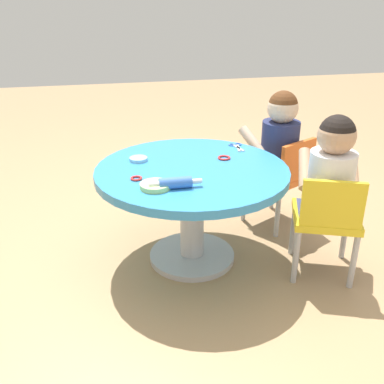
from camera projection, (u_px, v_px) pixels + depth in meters
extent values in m
plane|color=tan|center=(192.00, 258.00, 2.32)|extent=(10.00, 10.00, 0.00)
cylinder|color=silver|center=(192.00, 255.00, 2.31)|extent=(0.44, 0.44, 0.03)
cylinder|color=silver|center=(192.00, 219.00, 2.22)|extent=(0.12, 0.12, 0.47)
cylinder|color=#338CD1|center=(192.00, 172.00, 2.12)|extent=(0.93, 0.93, 0.04)
cylinder|color=#B7B7BC|center=(345.00, 234.00, 2.27)|extent=(0.03, 0.03, 0.28)
cylinder|color=#B7B7BC|center=(293.00, 230.00, 2.31)|extent=(0.03, 0.03, 0.28)
cylinder|color=#B7B7BC|center=(353.00, 262.00, 2.03)|extent=(0.03, 0.03, 0.28)
cylinder|color=#B7B7BC|center=(296.00, 257.00, 2.07)|extent=(0.03, 0.03, 0.28)
cube|color=yellow|center=(325.00, 216.00, 2.10)|extent=(0.39, 0.39, 0.04)
cube|color=yellow|center=(333.00, 204.00, 1.93)|extent=(0.12, 0.26, 0.22)
cube|color=#3F4772|center=(325.00, 216.00, 2.10)|extent=(0.36, 0.34, 0.04)
cylinder|color=white|center=(330.00, 183.00, 2.03)|extent=(0.21, 0.21, 0.30)
sphere|color=tan|center=(337.00, 136.00, 1.94)|extent=(0.17, 0.17, 0.17)
sphere|color=black|center=(337.00, 133.00, 1.93)|extent=(0.16, 0.16, 0.16)
cylinder|color=tan|center=(352.00, 172.00, 2.10)|extent=(0.22, 0.13, 0.17)
cylinder|color=tan|center=(305.00, 169.00, 2.13)|extent=(0.22, 0.13, 0.17)
cylinder|color=#B7B7BC|center=(273.00, 188.00, 2.80)|extent=(0.03, 0.03, 0.28)
cylinder|color=#B7B7BC|center=(244.00, 199.00, 2.65)|extent=(0.03, 0.03, 0.28)
cylinder|color=#B7B7BC|center=(306.00, 201.00, 2.62)|extent=(0.03, 0.03, 0.28)
cylinder|color=#B7B7BC|center=(278.00, 214.00, 2.47)|extent=(0.03, 0.03, 0.28)
cube|color=orange|center=(277.00, 176.00, 2.57)|extent=(0.40, 0.40, 0.04)
cube|color=orange|center=(298.00, 161.00, 2.42)|extent=(0.15, 0.25, 0.22)
cube|color=#3F4772|center=(277.00, 175.00, 2.57)|extent=(0.37, 0.36, 0.04)
cylinder|color=navy|center=(279.00, 147.00, 2.50)|extent=(0.21, 0.21, 0.30)
sphere|color=beige|center=(283.00, 108.00, 2.41)|extent=(0.17, 0.17, 0.17)
sphere|color=#593319|center=(283.00, 106.00, 2.40)|extent=(0.16, 0.16, 0.16)
cylinder|color=beige|center=(279.00, 136.00, 2.62)|extent=(0.21, 0.15, 0.17)
cylinder|color=beige|center=(253.00, 143.00, 2.50)|extent=(0.21, 0.15, 0.17)
cylinder|color=#3F72CC|center=(175.00, 183.00, 1.88)|extent=(0.05, 0.14, 0.05)
cylinder|color=white|center=(154.00, 185.00, 1.86)|extent=(0.02, 0.05, 0.02)
cylinder|color=white|center=(197.00, 181.00, 1.90)|extent=(0.02, 0.05, 0.02)
cube|color=silver|center=(238.00, 148.00, 2.37)|extent=(0.11, 0.04, 0.01)
cube|color=silver|center=(238.00, 148.00, 2.37)|extent=(0.11, 0.04, 0.01)
torus|color=#3F72CC|center=(232.00, 145.00, 2.42)|extent=(0.04, 0.04, 0.01)
torus|color=#3F72CC|center=(238.00, 144.00, 2.43)|extent=(0.04, 0.04, 0.01)
cylinder|color=#8CCCF2|center=(138.00, 159.00, 2.20)|extent=(0.09, 0.09, 0.02)
cylinder|color=#B2E58C|center=(155.00, 186.00, 1.89)|extent=(0.13, 0.13, 0.02)
torus|color=red|center=(224.00, 158.00, 2.22)|extent=(0.06, 0.06, 0.01)
torus|color=red|center=(136.00, 178.00, 1.98)|extent=(0.05, 0.05, 0.01)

